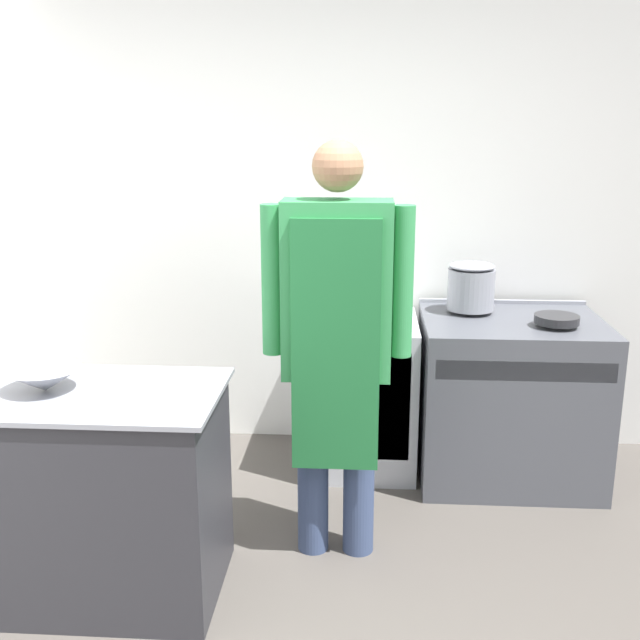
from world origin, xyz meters
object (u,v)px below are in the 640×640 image
Objects in this scene: stock_pot at (471,286)px; mixing_bowl at (44,379)px; stove at (508,398)px; person_cook at (337,329)px; fridge_unit at (361,393)px; saute_pan at (557,319)px.

mixing_bowl is at bearing -143.88° from stock_pot.
person_cook reaches higher than stove.
saute_pan reaches higher than fridge_unit.
stove is 1.12× the size of fridge_unit.
person_cook reaches higher than mixing_bowl.
fridge_unit is 1.13m from person_cook.
stock_pot is (1.83, 1.33, 0.12)m from mixing_bowl.
fridge_unit is 2.87× the size of mixing_bowl.
saute_pan is (1.10, 0.71, -0.12)m from person_cook.
stock_pot is at bearing 147.31° from stove.
stock_pot reaches higher than mixing_bowl.
mixing_bowl is 2.27m from stock_pot.
stock_pot is (0.69, 0.98, -0.01)m from person_cook.
mixing_bowl is at bearing -154.58° from saute_pan.
mixing_bowl reaches higher than saute_pan.
person_cook is 1.20m from mixing_bowl.
person_cook is at bearing -96.10° from fridge_unit.
person_cook reaches higher than saute_pan.
saute_pan is at bearing -12.48° from fridge_unit.
fridge_unit is (-0.81, 0.09, -0.02)m from stove.
stove is 1.38m from person_cook.
stock_pot is at bearing 5.00° from fridge_unit.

